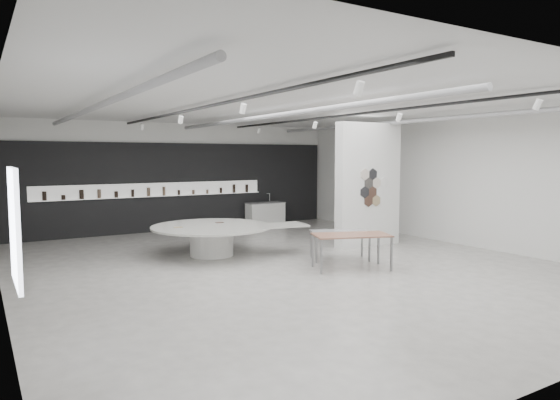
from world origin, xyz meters
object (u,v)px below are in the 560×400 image
kitchen_counter (265,213)px  sample_table_wood (351,237)px  sample_table_stone (340,234)px  display_island (214,236)px  partition_column (368,185)px

kitchen_counter → sample_table_wood: bearing=-106.4°
sample_table_stone → kitchen_counter: (1.66, 6.71, -0.24)m
display_island → kitchen_counter: bearing=57.2°
partition_column → display_island: size_ratio=0.84×
partition_column → display_island: partition_column is taller
partition_column → kitchen_counter: partition_column is taller
partition_column → kitchen_counter: (-0.33, 5.51, -1.37)m
sample_table_wood → sample_table_stone: size_ratio=1.21×
partition_column → display_island: (-4.48, 0.98, -1.27)m
display_island → sample_table_stone: (2.50, -2.19, 0.15)m
sample_table_wood → sample_table_stone: 1.04m
partition_column → display_island: 4.76m
sample_table_wood → partition_column: bearing=41.9°
display_island → sample_table_wood: (2.08, -3.14, 0.23)m
sample_table_stone → kitchen_counter: size_ratio=1.05×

